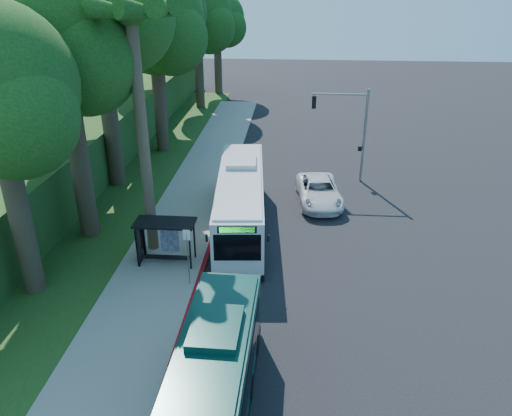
# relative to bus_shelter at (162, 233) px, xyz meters

# --- Properties ---
(ground) EXTENTS (140.00, 140.00, 0.00)m
(ground) POSITION_rel_bus_shelter_xyz_m (7.26, 2.86, -1.81)
(ground) COLOR black
(ground) RESTS_ON ground
(sidewalk) EXTENTS (4.50, 70.00, 0.12)m
(sidewalk) POSITION_rel_bus_shelter_xyz_m (-0.04, 2.86, -1.75)
(sidewalk) COLOR gray
(sidewalk) RESTS_ON ground
(red_curb) EXTENTS (0.25, 30.00, 0.13)m
(red_curb) POSITION_rel_bus_shelter_xyz_m (2.26, -1.14, -1.74)
(red_curb) COLOR maroon
(red_curb) RESTS_ON ground
(grass_verge) EXTENTS (8.00, 70.00, 0.06)m
(grass_verge) POSITION_rel_bus_shelter_xyz_m (-5.74, 7.86, -1.78)
(grass_verge) COLOR #234719
(grass_verge) RESTS_ON ground
(bus_shelter) EXTENTS (3.20, 1.51, 2.55)m
(bus_shelter) POSITION_rel_bus_shelter_xyz_m (0.00, 0.00, 0.00)
(bus_shelter) COLOR black
(bus_shelter) RESTS_ON ground
(stop_sign_pole) EXTENTS (0.35, 0.06, 3.17)m
(stop_sign_pole) POSITION_rel_bus_shelter_xyz_m (1.86, -2.14, 0.28)
(stop_sign_pole) COLOR gray
(stop_sign_pole) RESTS_ON ground
(traffic_signal_pole) EXTENTS (4.10, 0.30, 7.00)m
(traffic_signal_pole) POSITION_rel_bus_shelter_xyz_m (11.04, 12.86, 2.62)
(traffic_signal_pole) COLOR gray
(traffic_signal_pole) RESTS_ON ground
(palm_tree) EXTENTS (4.20, 4.20, 14.40)m
(palm_tree) POSITION_rel_bus_shelter_xyz_m (-0.94, 1.36, 10.57)
(palm_tree) COLOR #4C3F2D
(palm_tree) RESTS_ON ground
(hillside_backdrop) EXTENTS (24.00, 60.00, 8.80)m
(hillside_backdrop) POSITION_rel_bus_shelter_xyz_m (-19.04, 17.96, 0.63)
(hillside_backdrop) COLOR #234719
(hillside_backdrop) RESTS_ON ground
(tree_0) EXTENTS (8.40, 8.00, 15.70)m
(tree_0) POSITION_rel_bus_shelter_xyz_m (-5.14, 2.84, 9.40)
(tree_0) COLOR #382B1E
(tree_0) RESTS_ON ground
(tree_1) EXTENTS (10.50, 10.00, 18.26)m
(tree_1) POSITION_rel_bus_shelter_xyz_m (-6.12, 10.84, 10.92)
(tree_1) COLOR #382B1E
(tree_1) RESTS_ON ground
(tree_2) EXTENTS (8.82, 8.40, 15.12)m
(tree_2) POSITION_rel_bus_shelter_xyz_m (-4.64, 18.84, 8.67)
(tree_2) COLOR #382B1E
(tree_2) RESTS_ON ground
(tree_3) EXTENTS (10.08, 9.60, 17.28)m
(tree_3) POSITION_rel_bus_shelter_xyz_m (-6.62, 26.84, 10.17)
(tree_3) COLOR #382B1E
(tree_3) RESTS_ON ground
(tree_4) EXTENTS (8.40, 8.00, 14.14)m
(tree_4) POSITION_rel_bus_shelter_xyz_m (-4.14, 34.84, 7.92)
(tree_4) COLOR #382B1E
(tree_4) RESTS_ON ground
(tree_5) EXTENTS (7.35, 7.00, 12.86)m
(tree_5) POSITION_rel_bus_shelter_xyz_m (-3.16, 42.84, 7.16)
(tree_5) COLOR #382B1E
(tree_5) RESTS_ON ground
(white_bus) EXTENTS (3.71, 12.85, 3.78)m
(white_bus) POSITION_rel_bus_shelter_xyz_m (3.77, 4.62, 0.04)
(white_bus) COLOR silver
(white_bus) RESTS_ON ground
(teal_bus) EXTENTS (2.68, 11.62, 3.45)m
(teal_bus) POSITION_rel_bus_shelter_xyz_m (4.38, -11.27, -0.12)
(teal_bus) COLOR #09352D
(teal_bus) RESTS_ON ground
(pickup) EXTENTS (3.32, 6.22, 1.66)m
(pickup) POSITION_rel_bus_shelter_xyz_m (8.74, 8.62, -0.98)
(pickup) COLOR silver
(pickup) RESTS_ON ground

